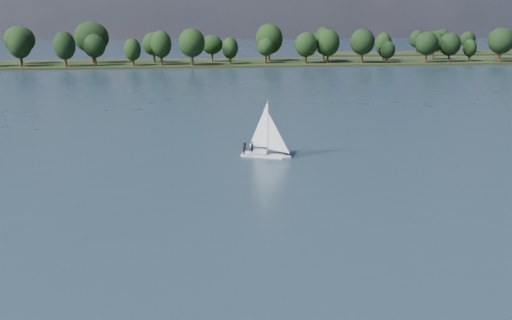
# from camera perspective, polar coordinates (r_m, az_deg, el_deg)

# --- Properties ---
(ground) EXTENTS (700.00, 700.00, 0.00)m
(ground) POSITION_cam_1_polar(r_m,az_deg,el_deg) (126.74, 1.20, 5.55)
(ground) COLOR #233342
(ground) RESTS_ON ground
(far_shore) EXTENTS (660.00, 40.00, 1.50)m
(far_shore) POSITION_cam_1_polar(r_m,az_deg,el_deg) (237.41, -2.79, 9.63)
(far_shore) COLOR black
(far_shore) RESTS_ON ground
(sailboat) EXTENTS (6.61, 4.21, 8.46)m
(sailboat) POSITION_cam_1_polar(r_m,az_deg,el_deg) (79.25, 0.71, 1.98)
(sailboat) COLOR silver
(sailboat) RESTS_ON ground
(treeline) EXTENTS (561.99, 74.13, 18.69)m
(treeline) POSITION_cam_1_polar(r_m,az_deg,el_deg) (233.03, -6.31, 11.46)
(treeline) COLOR black
(treeline) RESTS_ON ground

